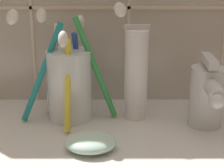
{
  "coord_description": "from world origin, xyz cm",
  "views": [
    {
      "loc": [
        -1.18,
        -45.02,
        26.72
      ],
      "look_at": [
        -1.32,
        3.75,
        9.64
      ],
      "focal_mm": 60.0,
      "sensor_mm": 36.0,
      "label": 1
    }
  ],
  "objects_px": {
    "toothbrush_cup": "(70,82)",
    "toothpaste_tube": "(137,73)",
    "sink_faucet": "(208,95)",
    "soap_bar": "(92,143)"
  },
  "relations": [
    {
      "from": "soap_bar",
      "to": "toothbrush_cup",
      "type": "bearing_deg",
      "value": 110.12
    },
    {
      "from": "toothbrush_cup",
      "to": "soap_bar",
      "type": "distance_m",
      "value": 0.12
    },
    {
      "from": "toothbrush_cup",
      "to": "soap_bar",
      "type": "height_order",
      "value": "toothbrush_cup"
    },
    {
      "from": "toothpaste_tube",
      "to": "soap_bar",
      "type": "relative_size",
      "value": 2.19
    },
    {
      "from": "soap_bar",
      "to": "sink_faucet",
      "type": "bearing_deg",
      "value": 23.44
    },
    {
      "from": "toothbrush_cup",
      "to": "soap_bar",
      "type": "relative_size",
      "value": 2.7
    },
    {
      "from": "toothpaste_tube",
      "to": "soap_bar",
      "type": "bearing_deg",
      "value": -122.2
    },
    {
      "from": "toothbrush_cup",
      "to": "toothpaste_tube",
      "type": "bearing_deg",
      "value": 0.14
    },
    {
      "from": "sink_faucet",
      "to": "toothpaste_tube",
      "type": "bearing_deg",
      "value": -104.55
    },
    {
      "from": "sink_faucet",
      "to": "soap_bar",
      "type": "distance_m",
      "value": 0.19
    }
  ]
}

